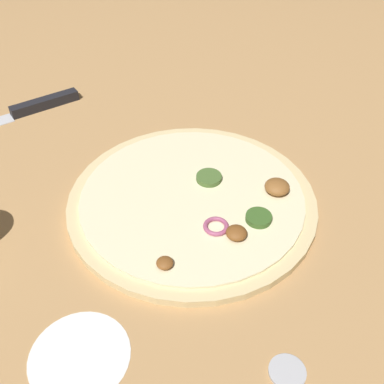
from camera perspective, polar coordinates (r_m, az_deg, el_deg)
The scene contains 5 objects.
ground_plane at distance 0.64m, azimuth 0.00°, elevation -1.44°, with size 3.00×3.00×0.00m, color tan.
pizza at distance 0.63m, azimuth 0.21°, elevation -0.97°, with size 0.35×0.35×0.03m.
knife at distance 0.88m, azimuth -20.98°, elevation 9.51°, with size 0.33×0.14×0.02m.
loose_cap at distance 0.49m, azimuth 12.03°, elevation -21.34°, with size 0.04×0.04×0.01m.
flour_patch at distance 0.51m, azimuth -14.09°, elevation -19.52°, with size 0.11×0.11×0.00m.
Camera 1 is at (0.38, 0.27, 0.44)m, focal length 42.00 mm.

